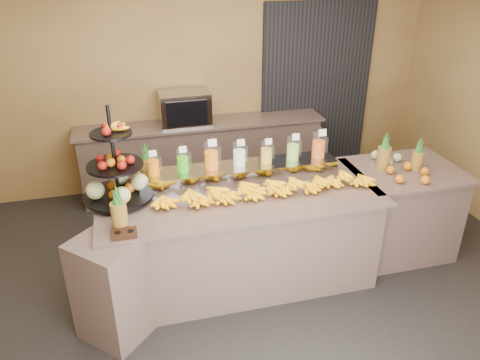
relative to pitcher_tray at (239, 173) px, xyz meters
name	(u,v)px	position (x,y,z in m)	size (l,w,h in m)	color
ground	(249,299)	(-0.06, -0.58, -1.01)	(6.00, 6.00, 0.00)	black
room_envelope	(247,74)	(0.13, 0.21, 0.87)	(6.04, 5.02, 2.82)	brown
buffet_counter	(229,242)	(-0.18, -0.32, -0.54)	(2.75, 1.25, 0.93)	gray
right_counter	(398,210)	(1.64, -0.18, -0.54)	(1.08, 0.88, 0.93)	gray
back_ledge	(203,156)	(-0.06, 1.67, -0.54)	(3.10, 0.55, 0.93)	gray
pitcher_tray	(239,173)	(0.00, 0.00, 0.00)	(1.85, 0.30, 0.15)	gray
juice_pitcher_orange_a	(153,166)	(-0.78, 0.00, 0.16)	(0.11, 0.11, 0.26)	silver
juice_pitcher_green	(183,162)	(-0.52, 0.00, 0.17)	(0.11, 0.12, 0.27)	silver
juice_pitcher_orange_b	(211,158)	(-0.26, 0.00, 0.18)	(0.13, 0.14, 0.32)	silver
juice_pitcher_milk	(239,156)	(0.00, 0.00, 0.17)	(0.12, 0.12, 0.29)	silver
juice_pitcher_lemon	(266,154)	(0.26, 0.00, 0.17)	(0.11, 0.12, 0.27)	silver
juice_pitcher_lime	(293,150)	(0.52, 0.00, 0.17)	(0.12, 0.13, 0.29)	silver
juice_pitcher_orange_c	(319,147)	(0.78, 0.00, 0.18)	(0.13, 0.13, 0.31)	silver
banana_heap	(266,185)	(0.16, -0.31, 0.00)	(2.02, 0.18, 0.17)	yellow
fruit_stand	(121,177)	(-1.06, -0.11, 0.14)	(0.65, 0.65, 0.85)	black
condiment_caddy	(124,233)	(-1.08, -0.69, -0.06)	(0.19, 0.14, 0.03)	black
pineapple_left_a	(119,212)	(-1.10, -0.57, 0.06)	(0.13, 0.13, 0.37)	brown
pineapple_left_b	(147,168)	(-0.83, 0.17, 0.07)	(0.13, 0.13, 0.40)	brown
right_fruit_pile	(404,167)	(1.56, -0.26, 0.00)	(0.43, 0.41, 0.23)	brown
oven_warmer	(184,108)	(-0.26, 1.67, 0.13)	(0.60, 0.42, 0.40)	gray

